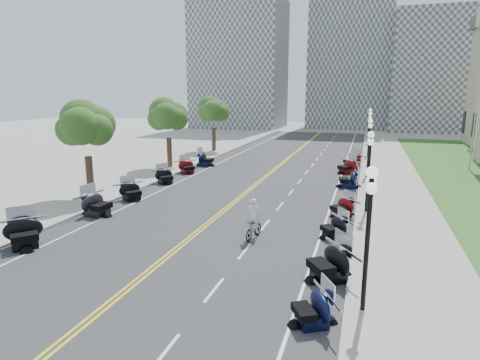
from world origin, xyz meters
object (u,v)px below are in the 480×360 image
(flagpole, at_px, (475,118))
(bicycle, at_px, (254,229))
(motorcycle_n_3, at_px, (312,307))
(cyclist_rider, at_px, (254,203))

(flagpole, height_order, bicycle, flagpole)
(motorcycle_n_3, height_order, cyclist_rider, cyclist_rider)
(flagpole, height_order, motorcycle_n_3, flagpole)
(flagpole, relative_size, motorcycle_n_3, 5.65)
(bicycle, height_order, cyclist_rider, cyclist_rider)
(motorcycle_n_3, height_order, bicycle, motorcycle_n_3)
(motorcycle_n_3, bearing_deg, flagpole, 130.74)
(flagpole, bearing_deg, motorcycle_n_3, -109.34)
(cyclist_rider, bearing_deg, flagpole, -121.49)
(flagpole, relative_size, cyclist_rider, 5.60)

